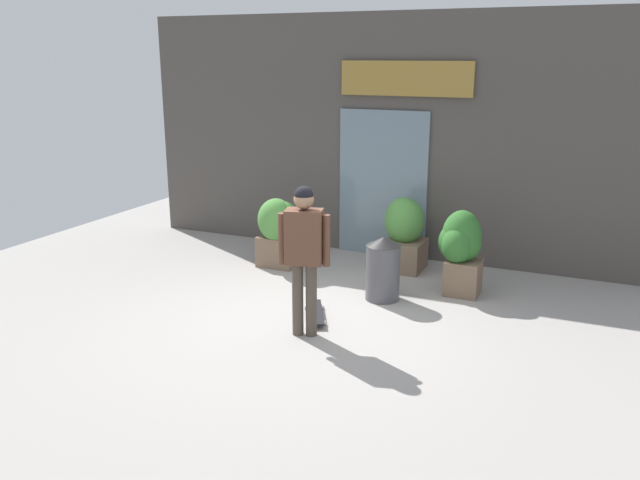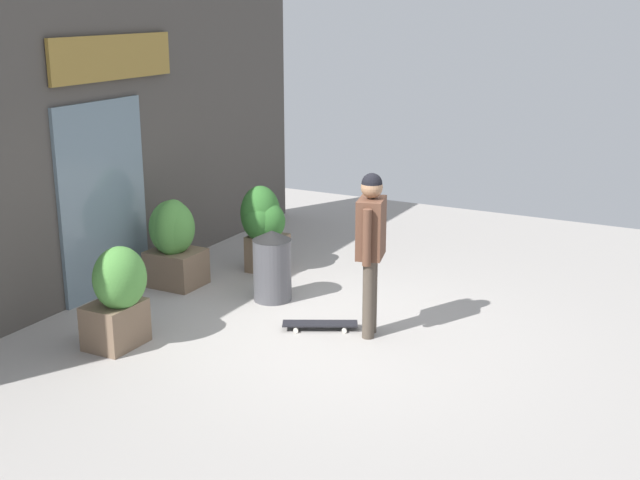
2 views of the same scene
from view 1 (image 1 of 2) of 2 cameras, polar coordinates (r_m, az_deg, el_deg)
name	(u,v)px [view 1 (image 1 of 2)]	position (r m, az deg, el deg)	size (l,w,h in m)	color
ground_plane	(310,320)	(8.19, -0.91, -6.96)	(12.00, 12.00, 0.00)	#9E9993
building_facade	(392,138)	(10.57, 6.30, 8.77)	(8.61, 0.31, 3.80)	#4C4742
skateboarder	(304,245)	(7.41, -1.39, -0.46)	(0.58, 0.36, 1.77)	#4C4238
skateboard	(315,312)	(8.26, -0.45, -6.29)	(0.55, 0.82, 0.08)	black
planter_box_left	(405,231)	(9.99, 7.35, 0.76)	(0.61, 0.64, 1.12)	brown
planter_box_right	(279,229)	(10.04, -3.57, 0.94)	(0.66, 0.58, 1.08)	brown
planter_box_mid	(461,247)	(9.09, 12.11, -0.57)	(0.60, 0.62, 1.16)	brown
trash_bin	(383,268)	(8.76, 5.48, -2.46)	(0.46, 0.46, 0.86)	#4C4C51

